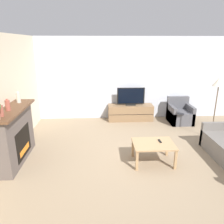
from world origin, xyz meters
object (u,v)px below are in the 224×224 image
(coffee_table, at_px, (153,146))
(floor_lamp, at_px, (219,86))
(armchair, at_px, (180,114))
(remote, at_px, (160,141))
(fireplace, at_px, (14,135))
(tv, at_px, (131,97))
(mantel_vase_right, at_px, (18,97))
(tv_stand, at_px, (130,113))
(mantel_vase_centre_left, at_px, (8,105))
(mantel_vase_left, at_px, (0,110))

(coffee_table, relative_size, floor_lamp, 0.52)
(armchair, bearing_deg, remote, -118.80)
(fireplace, distance_m, tv, 3.82)
(mantel_vase_right, xyz_separation_m, armchair, (4.42, 1.73, -1.05))
(tv_stand, bearing_deg, coffee_table, -87.50)
(mantel_vase_centre_left, bearing_deg, fireplace, 97.98)
(armchair, relative_size, remote, 5.29)
(tv, bearing_deg, mantel_vase_right, -144.35)
(coffee_table, bearing_deg, armchair, 59.31)
(remote, bearing_deg, tv_stand, 92.49)
(mantel_vase_centre_left, xyz_separation_m, coffee_table, (2.96, -0.12, -0.92))
(tv, xyz_separation_m, floor_lamp, (2.00, -1.61, 0.64))
(mantel_vase_left, bearing_deg, mantel_vase_centre_left, 90.00)
(coffee_table, xyz_separation_m, floor_lamp, (1.88, 1.15, 1.04))
(mantel_vase_centre_left, relative_size, remote, 1.61)
(remote, bearing_deg, coffee_table, -154.84)
(fireplace, bearing_deg, remote, -2.81)
(fireplace, height_order, tv_stand, fireplace)
(tv, bearing_deg, tv_stand, 90.00)
(mantel_vase_centre_left, distance_m, tv_stand, 4.02)
(mantel_vase_left, bearing_deg, remote, 6.05)
(fireplace, xyz_separation_m, coffee_table, (2.98, -0.24, -0.21))
(mantel_vase_left, xyz_separation_m, coffee_table, (2.96, 0.25, -0.92))
(mantel_vase_left, distance_m, mantel_vase_centre_left, 0.36)
(armchair, bearing_deg, mantel_vase_centre_left, -152.13)
(fireplace, relative_size, mantel_vase_right, 6.12)
(fireplace, distance_m, mantel_vase_centre_left, 0.71)
(tv, bearing_deg, mantel_vase_left, -133.39)
(tv_stand, bearing_deg, remote, -84.16)
(mantel_vase_left, distance_m, tv, 4.17)
(tv_stand, bearing_deg, tv, -90.00)
(mantel_vase_left, relative_size, armchair, 0.31)
(remote, bearing_deg, floor_lamp, 28.29)
(tv_stand, xyz_separation_m, remote, (0.27, -2.68, 0.20))
(coffee_table, xyz_separation_m, remote, (0.15, 0.08, 0.07))
(mantel_vase_centre_left, bearing_deg, mantel_vase_right, 90.00)
(coffee_table, bearing_deg, mantel_vase_right, 166.32)
(mantel_vase_right, height_order, tv, mantel_vase_right)
(remote, bearing_deg, mantel_vase_left, -177.30)
(tv, distance_m, coffee_table, 2.79)
(mantel_vase_centre_left, height_order, tv_stand, mantel_vase_centre_left)
(mantel_vase_right, xyz_separation_m, remote, (3.12, -0.64, -0.86))
(armchair, bearing_deg, tv, 168.95)
(fireplace, bearing_deg, mantel_vase_left, -87.99)
(mantel_vase_right, distance_m, coffee_table, 3.19)
(mantel_vase_left, xyz_separation_m, tv, (2.84, 3.01, -0.52))
(tv_stand, distance_m, coffee_table, 2.77)
(mantel_vase_centre_left, relative_size, floor_lamp, 0.15)
(tv, bearing_deg, armchair, -11.05)
(tv, relative_size, floor_lamp, 0.54)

